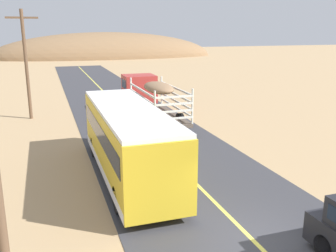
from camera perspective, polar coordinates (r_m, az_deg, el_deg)
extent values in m
plane|color=tan|center=(12.58, 13.12, -16.99)|extent=(240.00, 240.00, 0.00)
cube|color=#38383D|center=(12.58, 13.13, -16.95)|extent=(8.00, 120.00, 0.02)
cube|color=#D8CC4C|center=(12.57, 13.13, -16.91)|extent=(0.16, 117.60, 0.00)
cylinder|color=black|center=(12.20, 23.10, -16.77)|extent=(0.26, 0.76, 0.76)
cube|color=#B2332D|center=(30.36, -4.45, 5.76)|extent=(2.50, 2.20, 2.20)
cube|color=#192333|center=(30.29, -4.46, 6.60)|extent=(2.53, 1.54, 0.70)
cube|color=brown|center=(25.46, -1.43, 1.53)|extent=(2.50, 6.40, 0.24)
cylinder|color=silver|center=(27.90, -5.69, 5.18)|extent=(0.12, 0.12, 2.20)
cylinder|color=silver|center=(28.51, -1.01, 5.46)|extent=(0.12, 0.12, 2.20)
cylinder|color=silver|center=(21.92, -2.02, 2.62)|extent=(0.12, 0.12, 2.20)
cylinder|color=silver|center=(22.69, 3.76, 3.02)|extent=(0.12, 0.12, 2.20)
cube|color=silver|center=(25.02, -4.09, 2.57)|extent=(0.08, 6.30, 0.12)
cube|color=silver|center=(25.71, 1.14, 2.94)|extent=(0.08, 6.30, 0.12)
cube|color=silver|center=(22.41, 0.93, 1.17)|extent=(2.40, 0.08, 0.12)
cube|color=silver|center=(24.93, -4.11, 3.56)|extent=(0.08, 6.30, 0.12)
cube|color=silver|center=(25.62, 1.15, 3.90)|extent=(0.08, 6.30, 0.12)
cube|color=silver|center=(22.31, 0.93, 2.27)|extent=(2.40, 0.08, 0.12)
cube|color=silver|center=(24.85, -4.13, 4.55)|extent=(0.08, 6.30, 0.12)
cube|color=silver|center=(25.54, 1.15, 4.87)|extent=(0.08, 6.30, 0.12)
cube|color=silver|center=(22.22, 0.94, 3.37)|extent=(2.40, 0.08, 0.12)
cube|color=silver|center=(24.77, -4.15, 5.56)|extent=(0.08, 6.30, 0.12)
cube|color=silver|center=(25.47, 1.16, 5.84)|extent=(0.08, 6.30, 0.12)
cube|color=silver|center=(22.13, 0.94, 4.49)|extent=(2.40, 0.08, 0.12)
ellipsoid|color=#8C6B4C|center=(25.08, -1.46, 5.91)|extent=(1.75, 3.84, 0.70)
cylinder|color=black|center=(30.34, -6.40, 3.30)|extent=(0.32, 1.10, 1.10)
cylinder|color=black|center=(30.85, -2.43, 3.57)|extent=(0.32, 1.10, 1.10)
cylinder|color=black|center=(24.00, -3.02, 0.32)|extent=(0.32, 1.10, 1.10)
cylinder|color=black|center=(24.65, 1.87, 0.72)|extent=(0.32, 1.10, 1.10)
cube|color=gold|center=(16.59, -6.17, -2.23)|extent=(2.50, 10.00, 2.70)
cube|color=white|center=(16.24, -6.31, 2.61)|extent=(2.45, 9.80, 0.16)
cube|color=#192333|center=(16.46, -6.22, -0.65)|extent=(2.54, 9.20, 0.80)
cube|color=silver|center=(16.96, -6.07, -5.94)|extent=(2.53, 9.80, 0.36)
cylinder|color=black|center=(19.84, -11.22, -3.20)|extent=(0.30, 1.00, 1.00)
cylinder|color=black|center=(20.21, -5.02, -2.64)|extent=(0.30, 1.00, 1.00)
cylinder|color=black|center=(13.85, -7.61, -11.15)|extent=(0.30, 1.00, 1.00)
cylinder|color=black|center=(14.37, 1.16, -10.03)|extent=(0.30, 1.00, 1.00)
cylinder|color=brown|center=(29.10, -20.95, 8.67)|extent=(0.24, 0.24, 7.89)
cube|color=brown|center=(29.00, -21.57, 15.24)|extent=(2.20, 0.14, 0.14)
ellipsoid|color=olive|center=(90.23, -9.46, 10.39)|extent=(51.97, 17.57, 11.55)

